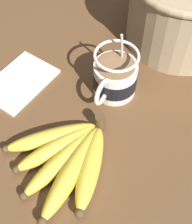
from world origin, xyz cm
name	(u,v)px	position (x,y,z in cm)	size (l,w,h in cm)	color
table	(86,112)	(0.00, 0.00, 1.79)	(134.11, 134.11, 3.59)	brown
coffee_mug	(115,78)	(-6.77, 2.99, 7.68)	(12.87, 9.11, 13.97)	white
banana_bunch	(68,158)	(12.42, 3.62, 5.31)	(22.44, 20.70, 4.19)	#4C381E
woven_basket	(185,8)	(-29.12, 8.85, 12.34)	(26.34, 26.34, 16.66)	tan
napkin	(20,82)	(1.41, -15.96, 3.89)	(16.17, 12.06, 0.60)	white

